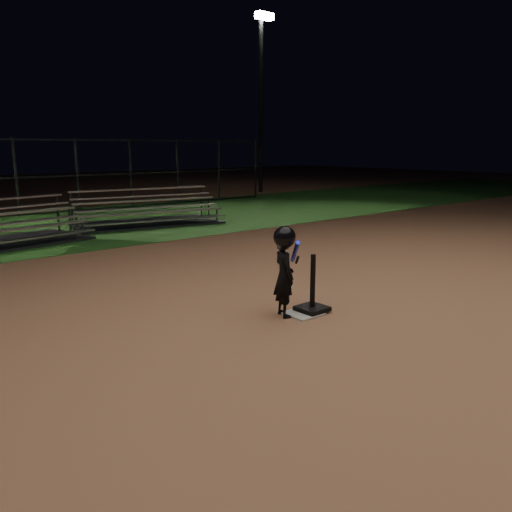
{
  "coord_description": "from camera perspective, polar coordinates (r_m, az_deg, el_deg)",
  "views": [
    {
      "loc": [
        -4.8,
        -4.74,
        2.25
      ],
      "look_at": [
        0.0,
        1.0,
        0.65
      ],
      "focal_mm": 36.27,
      "sensor_mm": 36.0,
      "label": 1
    }
  ],
  "objects": [
    {
      "name": "ground",
      "position": [
        7.11,
        5.2,
        -6.42
      ],
      "size": [
        80.0,
        80.0,
        0.0
      ],
      "primitive_type": "plane",
      "color": "#A26B49",
      "rests_on": "ground"
    },
    {
      "name": "grass_strip",
      "position": [
        15.67,
        -21.64,
        2.97
      ],
      "size": [
        60.0,
        8.0,
        0.01
      ],
      "primitive_type": "cube",
      "color": "#1F4F19",
      "rests_on": "ground"
    },
    {
      "name": "home_plate",
      "position": [
        7.11,
        5.21,
        -6.33
      ],
      "size": [
        0.45,
        0.45,
        0.02
      ],
      "primitive_type": "cube",
      "color": "beige",
      "rests_on": "ground"
    },
    {
      "name": "batting_tee",
      "position": [
        7.16,
        6.23,
        -4.9
      ],
      "size": [
        0.38,
        0.38,
        0.79
      ],
      "color": "black",
      "rests_on": "home_plate"
    },
    {
      "name": "child_batter",
      "position": [
        6.86,
        3.14,
        -1.43
      ],
      "size": [
        0.47,
        0.6,
        1.23
      ],
      "rotation": [
        0.0,
        0.0,
        1.25
      ],
      "color": "black",
      "rests_on": "ground"
    },
    {
      "name": "bleacher_right",
      "position": [
        15.42,
        -11.89,
        4.19
      ],
      "size": [
        4.42,
        2.71,
        1.01
      ],
      "rotation": [
        0.0,
        0.0,
        -0.18
      ],
      "color": "silver",
      "rests_on": "ground"
    },
    {
      "name": "backstop_fence",
      "position": [
        18.41,
        -24.96,
        7.83
      ],
      "size": [
        20.08,
        0.08,
        2.5
      ],
      "color": "#38383D",
      "rests_on": "ground"
    },
    {
      "name": "light_pole_right",
      "position": [
        26.02,
        0.62,
        18.0
      ],
      "size": [
        0.9,
        0.53,
        8.3
      ],
      "color": "#2D2D30",
      "rests_on": "ground"
    }
  ]
}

